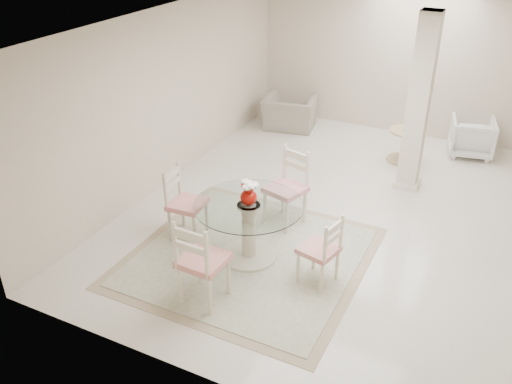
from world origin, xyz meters
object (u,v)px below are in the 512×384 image
at_px(column, 419,105).
at_px(dining_chair_west, 182,198).
at_px(dining_table, 249,231).
at_px(red_vase, 249,193).
at_px(recliner_taupe, 290,112).
at_px(armchair_white, 472,137).
at_px(dining_chair_north, 289,182).
at_px(dining_chair_east, 324,246).
at_px(dining_chair_south, 199,257).
at_px(side_table, 404,147).

bearing_deg(column, dining_chair_west, -130.59).
bearing_deg(dining_table, red_vase, -33.69).
bearing_deg(recliner_taupe, dining_table, 96.03).
relative_size(dining_table, recliner_taupe, 1.36).
distance_m(column, armchair_white, 2.10).
bearing_deg(dining_chair_west, dining_chair_north, -54.40).
height_order(dining_chair_east, dining_chair_south, dining_chair_south).
xyz_separation_m(dining_chair_west, dining_chair_south, (0.94, -1.10, 0.05)).
relative_size(column, armchair_white, 3.68).
bearing_deg(dining_chair_east, column, -173.48).
distance_m(dining_table, dining_chair_north, 1.05).
xyz_separation_m(red_vase, dining_chair_east, (1.01, -0.09, -0.41)).
height_order(column, dining_chair_south, column).
xyz_separation_m(dining_chair_east, dining_chair_west, (-2.03, 0.16, 0.05)).
height_order(dining_chair_west, armchair_white, dining_chair_west).
bearing_deg(dining_chair_north, side_table, 85.99).
distance_m(red_vase, dining_chair_north, 1.07).
bearing_deg(armchair_white, side_table, 26.98).
bearing_deg(dining_table, armchair_white, 65.28).
bearing_deg(dining_chair_south, recliner_taupe, -75.06).
xyz_separation_m(red_vase, dining_chair_west, (-1.02, 0.07, -0.36)).
relative_size(column, red_vase, 8.60).
bearing_deg(dining_chair_south, armchair_white, -109.10).
bearing_deg(dining_chair_north, dining_chair_east, -34.82).
distance_m(armchair_white, side_table, 1.28).
distance_m(column, dining_table, 3.30).
height_order(column, dining_chair_west, column).
height_order(red_vase, side_table, red_vase).
bearing_deg(column, dining_chair_east, -96.85).
distance_m(red_vase, dining_chair_west, 1.09).
xyz_separation_m(recliner_taupe, side_table, (2.36, -0.53, -0.06)).
bearing_deg(dining_chair_west, red_vase, -98.92).
xyz_separation_m(dining_chair_west, armchair_white, (3.11, 4.47, -0.25)).
bearing_deg(dining_chair_north, red_vase, -79.41).
bearing_deg(side_table, armchair_white, 38.23).
xyz_separation_m(dining_chair_south, armchair_white, (2.17, 5.56, -0.30)).
height_order(column, dining_chair_east, column).
xyz_separation_m(dining_chair_east, recliner_taupe, (-2.29, 4.37, -0.21)).
distance_m(red_vase, armchair_white, 5.03).
relative_size(red_vase, dining_chair_east, 0.31).
bearing_deg(dining_chair_east, recliner_taupe, -138.97).
height_order(dining_chair_south, side_table, dining_chair_south).
relative_size(column, dining_chair_south, 2.24).
bearing_deg(red_vase, dining_chair_north, 84.72).
height_order(dining_chair_west, dining_chair_south, dining_chair_south).
bearing_deg(side_table, dining_chair_east, -91.09).
bearing_deg(dining_chair_east, dining_chair_south, -36.09).
distance_m(dining_table, recliner_taupe, 4.47).
bearing_deg(recliner_taupe, dining_chair_south, 92.13).
bearing_deg(column, recliner_taupe, 151.67).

